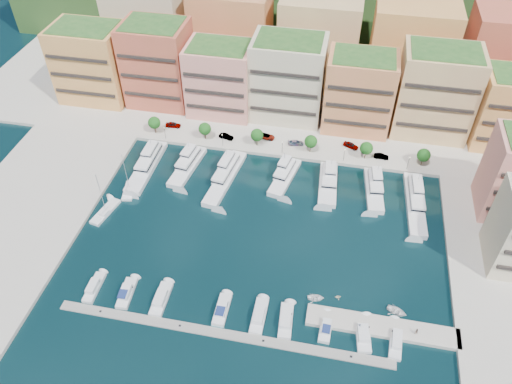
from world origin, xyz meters
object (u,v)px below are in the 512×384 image
tree_0 (154,123)px  cruiser_1 (127,293)px  tree_3 (311,142)px  tender_0 (316,298)px  cruiser_4 (222,310)px  car_0 (173,125)px  lamppost_4 (409,161)px  yacht_3 (285,175)px  cruiser_8 (363,334)px  lamppost_3 (344,153)px  lamppost_1 (222,138)px  yacht_1 (188,164)px  yacht_5 (374,187)px  car_5 (381,156)px  car_4 (351,145)px  cruiser_5 (259,316)px  tree_2 (257,135)px  lamppost_0 (165,131)px  cruiser_6 (286,321)px  yacht_2 (226,175)px  tender_2 (397,311)px  person_1 (416,331)px  tree_1 (205,129)px  yacht_4 (328,182)px  yacht_0 (148,163)px  cruiser_2 (161,299)px  sailboat_2 (129,191)px  car_3 (296,143)px  yacht_6 (415,200)px  tender_1 (338,297)px  sailboat_1 (105,212)px  car_1 (226,137)px  tree_4 (366,148)px  person_0 (360,326)px  cruiser_0 (94,288)px  cruiser_9 (396,340)px

tree_0 → cruiser_1: tree_0 is taller
tree_3 → tender_0: bearing=-81.6°
cruiser_4 → car_0: size_ratio=1.69×
lamppost_4 → yacht_3: (-33.57, -9.72, -2.62)m
cruiser_8 → lamppost_3: bearing=98.3°
lamppost_1 → yacht_1: 13.38m
yacht_5 → car_5: bearing=83.0°
cruiser_1 → cruiser_8: bearing=0.0°
cruiser_1 → car_4: size_ratio=1.77×
yacht_3 → cruiser_5: yacht_3 is taller
car_4 → car_5: size_ratio=1.10×
yacht_3 → car_5: yacht_3 is taller
tree_0 → tree_2: same height
lamppost_0 → cruiser_6: bearing=-50.6°
cruiser_6 → yacht_3: bearing=99.2°
car_4 → yacht_2: bearing=144.5°
tree_3 → cruiser_6: 58.28m
tender_2 → cruiser_8: bearing=155.3°
tree_0 → cruiser_8: 88.11m
person_1 → lamppost_3: bearing=-76.3°
tree_1 → yacht_4: size_ratio=0.32×
yacht_0 → tree_2: bearing=27.1°
yacht_5 → cruiser_2: bearing=-134.6°
tree_1 → sailboat_2: 30.16m
lamppost_3 → person_1: 56.90m
yacht_4 → cruiser_2: size_ratio=1.98×
cruiser_1 → car_3: 67.51m
tree_2 → car_3: bearing=12.9°
yacht_6 → cruiser_1: yacht_6 is taller
cruiser_2 → tender_1: cruiser_2 is taller
sailboat_1 → yacht_3: bearing=27.6°
sailboat_2 → sailboat_1: bearing=-108.9°
cruiser_4 → car_4: car_4 is taller
cruiser_1 → car_1: (8.27, 59.52, 1.17)m
car_1 → tree_2: bearing=-85.1°
lamppost_0 → lamppost_4: (72.00, 0.00, 0.00)m
tree_4 → person_0: bearing=-88.8°
tree_2 → yacht_4: bearing=-29.0°
person_1 → lamppost_1: bearing=-50.0°
sailboat_1 → cruiser_6: bearing=-24.3°
tree_2 → person_1: bearing=-51.4°
cruiser_0 → cruiser_1: cruiser_1 is taller
tree_3 → sailboat_2: bearing=-150.7°
tree_4 → cruiser_8: 58.28m
tree_3 → lamppost_3: bearing=-13.0°
yacht_1 → car_4: yacht_1 is taller
cruiser_5 → yacht_2: bearing=112.7°
cruiser_9 → person_0: size_ratio=5.60×
yacht_1 → yacht_2: size_ratio=0.78×
cruiser_0 → cruiser_2: bearing=-0.0°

